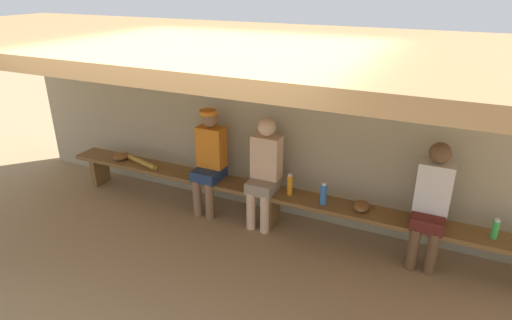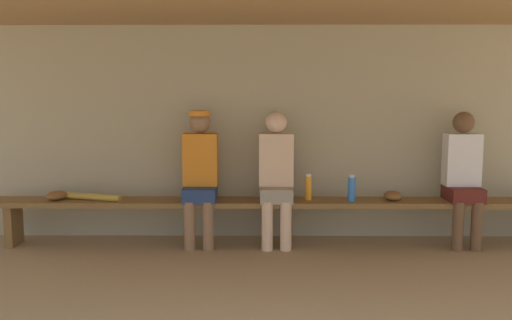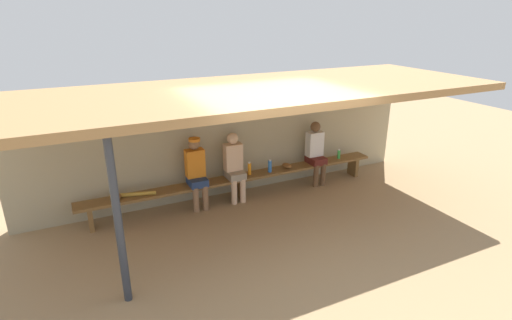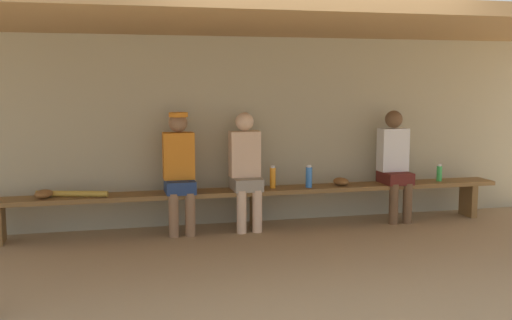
{
  "view_description": "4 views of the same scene",
  "coord_description": "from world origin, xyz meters",
  "px_view_note": "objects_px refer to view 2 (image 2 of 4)",
  "views": [
    {
      "loc": [
        1.76,
        -2.65,
        2.79
      ],
      "look_at": [
        -0.07,
        1.23,
        0.98
      ],
      "focal_mm": 30.12,
      "sensor_mm": 36.0,
      "label": 1
    },
    {
      "loc": [
        -0.27,
        -4.12,
        1.63
      ],
      "look_at": [
        -0.32,
        1.37,
        0.89
      ],
      "focal_mm": 40.81,
      "sensor_mm": 36.0,
      "label": 2
    },
    {
      "loc": [
        -2.85,
        -5.05,
        3.46
      ],
      "look_at": [
        0.25,
        1.37,
        0.82
      ],
      "focal_mm": 28.25,
      "sensor_mm": 36.0,
      "label": 3
    },
    {
      "loc": [
        -1.6,
        -5.04,
        1.67
      ],
      "look_at": [
        -0.06,
        1.29,
        0.83
      ],
      "focal_mm": 42.25,
      "sensor_mm": 36.0,
      "label": 4
    }
  ],
  "objects_px": {
    "water_bottle_clear": "(308,188)",
    "baseball_glove_worn": "(57,195)",
    "water_bottle_green": "(352,189)",
    "bench": "(288,207)",
    "player_with_sunglasses": "(276,173)",
    "player_in_white": "(463,173)",
    "player_leftmost": "(200,171)",
    "baseball_glove_dark_brown": "(393,196)",
    "baseball_bat": "(85,196)"
  },
  "relations": [
    {
      "from": "baseball_glove_dark_brown",
      "to": "baseball_bat",
      "type": "xyz_separation_m",
      "value": [
        -3.06,
        -0.01,
        -0.01
      ]
    },
    {
      "from": "player_with_sunglasses",
      "to": "baseball_glove_worn",
      "type": "xyz_separation_m",
      "value": [
        -2.18,
        -0.01,
        -0.22
      ]
    },
    {
      "from": "baseball_glove_worn",
      "to": "water_bottle_clear",
      "type": "bearing_deg",
      "value": -65.36
    },
    {
      "from": "baseball_glove_worn",
      "to": "player_with_sunglasses",
      "type": "bearing_deg",
      "value": -65.55
    },
    {
      "from": "player_leftmost",
      "to": "baseball_glove_dark_brown",
      "type": "distance_m",
      "value": 1.93
    },
    {
      "from": "player_in_white",
      "to": "player_with_sunglasses",
      "type": "bearing_deg",
      "value": 180.0
    },
    {
      "from": "player_leftmost",
      "to": "baseball_bat",
      "type": "distance_m",
      "value": 1.18
    },
    {
      "from": "bench",
      "to": "baseball_bat",
      "type": "height_order",
      "value": "baseball_bat"
    },
    {
      "from": "player_with_sunglasses",
      "to": "baseball_glove_dark_brown",
      "type": "relative_size",
      "value": 5.56
    },
    {
      "from": "baseball_glove_worn",
      "to": "water_bottle_green",
      "type": "bearing_deg",
      "value": -66.5
    },
    {
      "from": "player_leftmost",
      "to": "player_in_white",
      "type": "bearing_deg",
      "value": -0.01
    },
    {
      "from": "water_bottle_clear",
      "to": "player_leftmost",
      "type": "bearing_deg",
      "value": -179.52
    },
    {
      "from": "water_bottle_clear",
      "to": "baseball_glove_worn",
      "type": "distance_m",
      "value": 2.51
    },
    {
      "from": "bench",
      "to": "baseball_glove_worn",
      "type": "bearing_deg",
      "value": -179.85
    },
    {
      "from": "player_in_white",
      "to": "water_bottle_green",
      "type": "height_order",
      "value": "player_in_white"
    },
    {
      "from": "water_bottle_clear",
      "to": "baseball_glove_dark_brown",
      "type": "xyz_separation_m",
      "value": [
        0.84,
        -0.01,
        -0.08
      ]
    },
    {
      "from": "baseball_bat",
      "to": "player_with_sunglasses",
      "type": "bearing_deg",
      "value": 15.67
    },
    {
      "from": "bench",
      "to": "baseball_glove_worn",
      "type": "relative_size",
      "value": 25.0
    },
    {
      "from": "bench",
      "to": "water_bottle_clear",
      "type": "height_order",
      "value": "water_bottle_clear"
    },
    {
      "from": "player_in_white",
      "to": "baseball_glove_dark_brown",
      "type": "distance_m",
      "value": 0.72
    },
    {
      "from": "baseball_glove_dark_brown",
      "to": "player_with_sunglasses",
      "type": "bearing_deg",
      "value": 86.44
    },
    {
      "from": "player_in_white",
      "to": "baseball_glove_dark_brown",
      "type": "relative_size",
      "value": 5.56
    },
    {
      "from": "player_with_sunglasses",
      "to": "water_bottle_green",
      "type": "xyz_separation_m",
      "value": [
        0.74,
        -0.05,
        -0.15
      ]
    },
    {
      "from": "baseball_glove_worn",
      "to": "bench",
      "type": "bearing_deg",
      "value": -65.64
    },
    {
      "from": "player_in_white",
      "to": "baseball_glove_worn",
      "type": "bearing_deg",
      "value": -179.87
    },
    {
      "from": "water_bottle_clear",
      "to": "baseball_glove_worn",
      "type": "xyz_separation_m",
      "value": [
        -2.5,
        -0.02,
        -0.08
      ]
    },
    {
      "from": "water_bottle_clear",
      "to": "water_bottle_green",
      "type": "xyz_separation_m",
      "value": [
        0.42,
        -0.05,
        0.0
      ]
    },
    {
      "from": "bench",
      "to": "baseball_bat",
      "type": "xyz_separation_m",
      "value": [
        -2.02,
        -0.0,
        0.11
      ]
    },
    {
      "from": "water_bottle_green",
      "to": "baseball_glove_worn",
      "type": "distance_m",
      "value": 2.93
    },
    {
      "from": "player_in_white",
      "to": "baseball_bat",
      "type": "xyz_separation_m",
      "value": [
        -3.75,
        -0.0,
        -0.24
      ]
    },
    {
      "from": "player_leftmost",
      "to": "baseball_glove_dark_brown",
      "type": "xyz_separation_m",
      "value": [
        1.91,
        0.0,
        -0.24
      ]
    },
    {
      "from": "player_leftmost",
      "to": "baseball_bat",
      "type": "height_order",
      "value": "player_leftmost"
    },
    {
      "from": "bench",
      "to": "baseball_bat",
      "type": "bearing_deg",
      "value": -180.0
    },
    {
      "from": "baseball_glove_worn",
      "to": "player_leftmost",
      "type": "bearing_deg",
      "value": -65.41
    },
    {
      "from": "bench",
      "to": "water_bottle_clear",
      "type": "distance_m",
      "value": 0.28
    },
    {
      "from": "player_with_sunglasses",
      "to": "water_bottle_clear",
      "type": "xyz_separation_m",
      "value": [
        0.32,
        0.01,
        -0.15
      ]
    },
    {
      "from": "player_with_sunglasses",
      "to": "water_bottle_green",
      "type": "height_order",
      "value": "player_with_sunglasses"
    },
    {
      "from": "bench",
      "to": "player_with_sunglasses",
      "type": "height_order",
      "value": "player_with_sunglasses"
    },
    {
      "from": "player_leftmost",
      "to": "water_bottle_clear",
      "type": "xyz_separation_m",
      "value": [
        1.07,
        0.01,
        -0.16
      ]
    },
    {
      "from": "bench",
      "to": "water_bottle_clear",
      "type": "relative_size",
      "value": 23.1
    },
    {
      "from": "water_bottle_clear",
      "to": "baseball_bat",
      "type": "distance_m",
      "value": 2.22
    },
    {
      "from": "water_bottle_clear",
      "to": "baseball_glove_worn",
      "type": "relative_size",
      "value": 1.08
    },
    {
      "from": "player_leftmost",
      "to": "water_bottle_green",
      "type": "bearing_deg",
      "value": -1.76
    },
    {
      "from": "water_bottle_green",
      "to": "baseball_glove_worn",
      "type": "bearing_deg",
      "value": 179.29
    },
    {
      "from": "water_bottle_clear",
      "to": "baseball_bat",
      "type": "bearing_deg",
      "value": -179.67
    },
    {
      "from": "bench",
      "to": "player_with_sunglasses",
      "type": "distance_m",
      "value": 0.36
    },
    {
      "from": "player_leftmost",
      "to": "water_bottle_clear",
      "type": "distance_m",
      "value": 1.09
    },
    {
      "from": "player_leftmost",
      "to": "player_in_white",
      "type": "xyz_separation_m",
      "value": [
        2.6,
        -0.0,
        -0.02
      ]
    },
    {
      "from": "bench",
      "to": "water_bottle_green",
      "type": "height_order",
      "value": "water_bottle_green"
    },
    {
      "from": "player_in_white",
      "to": "water_bottle_clear",
      "type": "bearing_deg",
      "value": 179.64
    }
  ]
}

